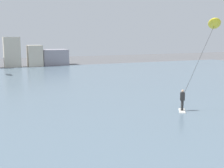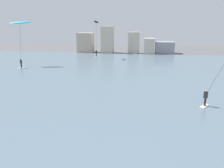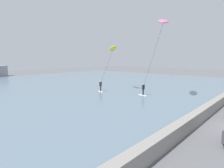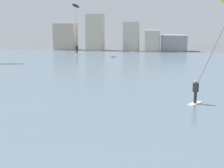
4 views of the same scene
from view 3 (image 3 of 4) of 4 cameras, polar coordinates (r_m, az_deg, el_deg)
The scene contains 4 objects.
seawall_barrier at distance 16.91m, azimuth 22.91°, elevation -9.17°, with size 60.00×0.70×0.96m, color gray.
water_bay at distance 35.44m, azimuth -22.92°, elevation -1.36°, with size 84.00×52.00×0.10m, color slate.
kitesurfer_pink at distance 24.80m, azimuth 14.17°, elevation 15.58°, with size 3.72×5.12×9.99m.
kitesurfer_yellow at distance 30.30m, azimuth -0.19°, elevation 8.81°, with size 3.58×2.93×7.02m.
Camera 3 is at (-15.54, -1.42, 5.17)m, focal length 31.57 mm.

